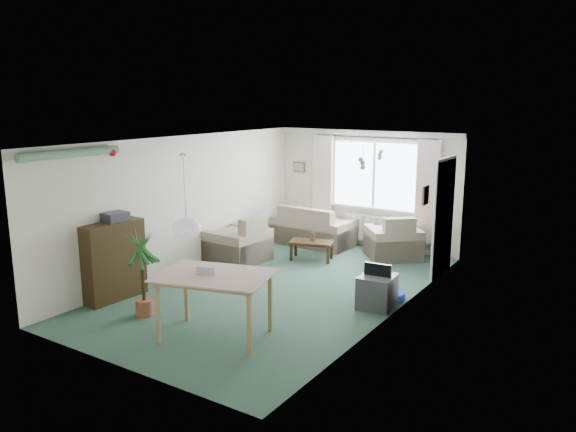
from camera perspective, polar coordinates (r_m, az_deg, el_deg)
The scene contains 25 objects.
ground at distance 9.21m, azimuth -1.02°, elevation -7.34°, with size 6.50×6.50×0.00m, color #315241.
window at distance 11.54m, azimuth 8.79°, elevation 4.11°, with size 1.80×0.03×1.30m, color white.
curtain_rod at distance 11.39m, azimuth 8.75°, elevation 7.91°, with size 2.60×0.03×0.03m, color black.
curtain_left at distance 12.00m, azimuth 3.54°, elevation 3.41°, with size 0.45×0.08×2.00m, color beige.
curtain_right at distance 11.07m, azimuth 13.98°, elevation 2.36°, with size 0.45×0.08×2.00m, color beige.
radiator at distance 11.70m, azimuth 8.54°, elevation -1.25°, with size 1.20×0.10×0.55m, color white.
doorway at distance 10.05m, azimuth 15.57°, elevation -0.23°, with size 0.03×0.95×2.00m, color black.
pendant_lamp at distance 6.95m, azimuth -10.31°, elevation -1.23°, with size 0.36×0.36×0.36m, color white.
tinsel_garland at distance 8.41m, azimuth -21.20°, elevation 5.94°, with size 1.60×1.60×0.12m, color #196626.
bauble_cluster_a at distance 8.90m, azimuth 9.22°, elevation 6.49°, with size 0.20×0.20×0.20m, color silver.
bauble_cluster_b at distance 7.69m, azimuth 7.64°, elevation 5.70°, with size 0.20×0.20×0.20m, color silver.
wall_picture_back at distance 12.37m, azimuth 1.15°, elevation 5.00°, with size 0.28×0.03×0.22m, color brown.
wall_picture_right at distance 9.02m, azimuth 13.81°, elevation 2.07°, with size 0.03×0.24×0.30m, color brown.
sofa at distance 11.82m, azimuth 2.65°, elevation -0.92°, with size 1.66×0.88×0.83m, color #BFAE90.
armchair_corner at distance 11.03m, azimuth 10.64°, elevation -1.99°, with size 0.96×0.91×0.86m, color beige.
armchair_left at distance 10.61m, azimuth -5.13°, elevation -2.27°, with size 1.00×0.95×0.89m, color beige.
coffee_table at distance 10.75m, azimuth 2.41°, elevation -3.51°, with size 0.81×0.45×0.37m, color black.
photo_frame at distance 10.70m, azimuth 2.53°, elevation -2.12°, with size 0.12×0.02×0.16m, color brown.
bookshelf at distance 8.98m, azimuth -17.28°, elevation -4.38°, with size 0.33×0.99×1.20m, color black.
hifi_box at distance 8.88m, azimuth -17.15°, elevation -0.08°, with size 0.28×0.35×0.14m, color #333338.
houseplant at distance 8.18m, azimuth -14.55°, elevation -5.67°, with size 0.53×0.53×1.24m, color #1C4D1A.
dining_table at distance 7.35m, azimuth -7.38°, elevation -9.11°, with size 1.32×0.88×0.83m, color tan.
gift_box at distance 7.27m, azimuth -8.12°, elevation -5.43°, with size 0.25×0.18×0.12m, color silver.
tv_cube at distance 8.43m, azimuth 9.04°, elevation -7.59°, with size 0.49×0.54×0.49m, color #303034.
pet_bed at distance 8.88m, azimuth 9.81°, elevation -7.86°, with size 0.61×0.61×0.12m, color navy.
Camera 1 is at (4.86, -7.22, 3.04)m, focal length 35.00 mm.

